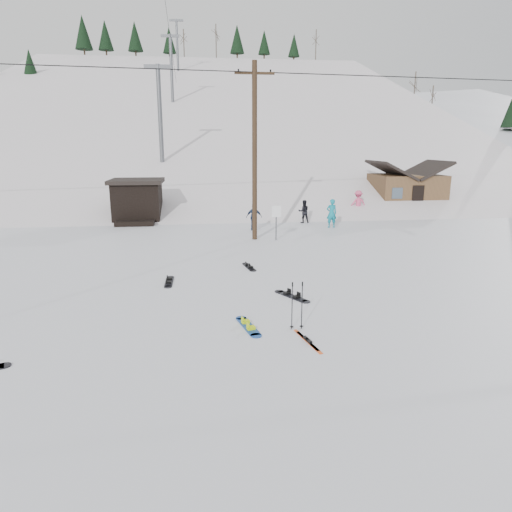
{
  "coord_description": "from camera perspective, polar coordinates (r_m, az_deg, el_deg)",
  "views": [
    {
      "loc": [
        -0.77,
        -9.92,
        4.98
      ],
      "look_at": [
        0.95,
        4.54,
        1.4
      ],
      "focal_mm": 32.0,
      "sensor_mm": 36.0,
      "label": 1
    }
  ],
  "objects": [
    {
      "name": "skier_pink",
      "position": [
        33.47,
        12.64,
        6.47
      ],
      "size": [
        1.19,
        0.72,
        1.79
      ],
      "primitive_type": "imported",
      "rotation": [
        0.0,
        0.0,
        3.19
      ],
      "color": "#D64B76",
      "rests_on": "ground"
    },
    {
      "name": "ground",
      "position": [
        11.13,
        -2.15,
        -12.78
      ],
      "size": [
        200.0,
        200.0,
        0.0
      ],
      "primitive_type": "plane",
      "color": "silver",
      "rests_on": "ground"
    },
    {
      "name": "ski_slope",
      "position": [
        67.11,
        -5.89,
        -0.92
      ],
      "size": [
        60.0,
        85.24,
        65.97
      ],
      "primitive_type": "cube",
      "rotation": [
        0.31,
        0.0,
        0.0
      ],
      "color": "silver",
      "rests_on": "ground"
    },
    {
      "name": "lift_hut",
      "position": [
        31.36,
        -14.58,
        6.75
      ],
      "size": [
        3.4,
        4.1,
        2.75
      ],
      "color": "black",
      "rests_on": "ground"
    },
    {
      "name": "skier_teal",
      "position": [
        28.31,
        9.43,
        5.29
      ],
      "size": [
        0.65,
        0.44,
        1.75
      ],
      "primitive_type": "imported",
      "rotation": [
        0.0,
        0.0,
        3.18
      ],
      "color": "#0E7E92",
      "rests_on": "ground"
    },
    {
      "name": "utility_pole",
      "position": [
        24.08,
        -0.17,
        13.1
      ],
      "size": [
        2.0,
        0.26,
        9.0
      ],
      "color": "#3A2819",
      "rests_on": "ground"
    },
    {
      "name": "skier_navy",
      "position": [
        27.02,
        -0.24,
        4.89
      ],
      "size": [
        0.97,
        0.52,
        1.58
      ],
      "primitive_type": "imported",
      "rotation": [
        0.0,
        0.0,
        2.99
      ],
      "color": "#1B2A45",
      "rests_on": "ground"
    },
    {
      "name": "treeline_right",
      "position": [
        63.82,
        28.72,
        7.66
      ],
      "size": [
        20.0,
        60.0,
        10.0
      ],
      "primitive_type": null,
      "color": "black",
      "rests_on": "ground"
    },
    {
      "name": "hero_snowboard",
      "position": [
        12.91,
        -0.98,
        -8.74
      ],
      "size": [
        0.6,
        1.6,
        0.11
      ],
      "rotation": [
        0.0,
        0.0,
        1.79
      ],
      "color": "#17459B",
      "rests_on": "ground"
    },
    {
      "name": "board_scatter_f",
      "position": [
        18.95,
        -0.87,
        -1.34
      ],
      "size": [
        0.48,
        1.42,
        0.1
      ],
      "rotation": [
        0.0,
        0.0,
        1.75
      ],
      "color": "black",
      "rests_on": "ground"
    },
    {
      "name": "board_scatter_b",
      "position": [
        17.23,
        -10.8,
        -3.15
      ],
      "size": [
        0.29,
        1.53,
        0.11
      ],
      "rotation": [
        0.0,
        0.0,
        1.57
      ],
      "color": "black",
      "rests_on": "ground"
    },
    {
      "name": "ridge_right",
      "position": [
        73.14,
        25.46,
        -0.17
      ],
      "size": [
        45.66,
        93.98,
        54.59
      ],
      "primitive_type": "cube",
      "rotation": [
        0.21,
        -0.05,
        -0.12
      ],
      "color": "silver",
      "rests_on": "ground"
    },
    {
      "name": "skier_dark",
      "position": [
        29.82,
        5.99,
        5.56
      ],
      "size": [
        0.72,
        0.56,
        1.48
      ],
      "primitive_type": "imported",
      "rotation": [
        0.0,
        0.0,
        3.14
      ],
      "color": "black",
      "rests_on": "ground"
    },
    {
      "name": "board_scatter_d",
      "position": [
        15.39,
        4.51,
        -5.0
      ],
      "size": [
        0.99,
        1.45,
        0.11
      ],
      "rotation": [
        0.0,
        0.0,
        -1.03
      ],
      "color": "black",
      "rests_on": "ground"
    },
    {
      "name": "ski_poles",
      "position": [
        12.6,
        5.15,
        -6.13
      ],
      "size": [
        0.37,
        0.1,
        1.36
      ],
      "color": "black",
      "rests_on": "ground"
    },
    {
      "name": "lift_tower_far",
      "position": [
        81.55,
        -9.83,
        24.85
      ],
      "size": [
        2.2,
        0.36,
        8.0
      ],
      "color": "#595B60",
      "rests_on": "ski_slope"
    },
    {
      "name": "treeline_crest",
      "position": [
        96.05,
        -6.42,
        10.76
      ],
      "size": [
        50.0,
        6.0,
        10.0
      ],
      "primitive_type": null,
      "color": "black",
      "rests_on": "ski_slope"
    },
    {
      "name": "cabin",
      "position": [
        37.57,
        18.26,
        7.78
      ],
      "size": [
        5.39,
        4.4,
        3.77
      ],
      "color": "brown",
      "rests_on": "ground"
    },
    {
      "name": "trail_sign",
      "position": [
        24.1,
        2.56,
        4.95
      ],
      "size": [
        0.5,
        0.09,
        1.85
      ],
      "color": "#595B60",
      "rests_on": "ground"
    },
    {
      "name": "lift_tower_near",
      "position": [
        40.16,
        -11.94,
        17.64
      ],
      "size": [
        2.2,
        0.36,
        8.0
      ],
      "color": "#595B60",
      "rests_on": "ski_slope"
    },
    {
      "name": "hero_skis",
      "position": [
        12.09,
        6.46,
        -10.47
      ],
      "size": [
        0.43,
        1.54,
        0.08
      ],
      "rotation": [
        0.0,
        0.0,
        0.22
      ],
      "color": "#CF4415",
      "rests_on": "ground"
    },
    {
      "name": "lift_tower_mid",
      "position": [
        60.74,
        -10.55,
        22.48
      ],
      "size": [
        2.2,
        0.36,
        8.0
      ],
      "color": "#595B60",
      "rests_on": "ski_slope"
    }
  ]
}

